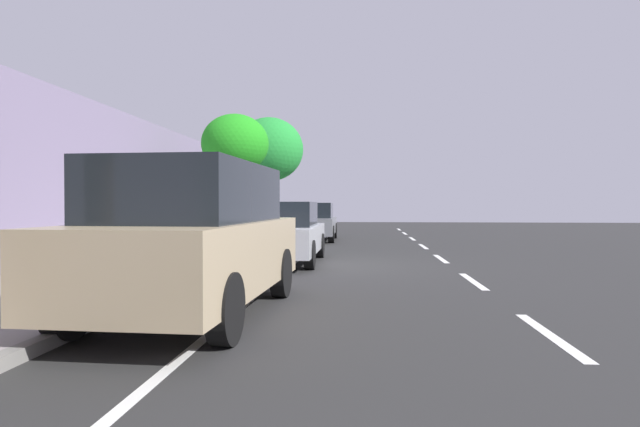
% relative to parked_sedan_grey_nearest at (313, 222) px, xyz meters
% --- Properties ---
extents(ground, '(63.02, 63.02, 0.00)m').
position_rel_parked_sedan_grey_nearest_xyz_m(ground, '(-1.00, 8.80, -0.75)').
color(ground, '#2A2A2A').
extents(sidewalk, '(3.49, 39.39, 0.14)m').
position_rel_parked_sedan_grey_nearest_xyz_m(sidewalk, '(2.98, 8.80, -0.68)').
color(sidewalk, gray).
rests_on(sidewalk, ground).
extents(curb_edge, '(0.16, 39.39, 0.14)m').
position_rel_parked_sedan_grey_nearest_xyz_m(curb_edge, '(1.16, 8.80, -0.68)').
color(curb_edge, gray).
rests_on(curb_edge, ground).
extents(lane_stripe_centre, '(0.14, 40.00, 0.01)m').
position_rel_parked_sedan_grey_nearest_xyz_m(lane_stripe_centre, '(-4.10, 9.11, -0.75)').
color(lane_stripe_centre, white).
rests_on(lane_stripe_centre, ground).
extents(lane_stripe_bike_edge, '(0.12, 39.39, 0.01)m').
position_rel_parked_sedan_grey_nearest_xyz_m(lane_stripe_bike_edge, '(-0.31, 8.80, -0.75)').
color(lane_stripe_bike_edge, white).
rests_on(lane_stripe_bike_edge, ground).
extents(building_facade, '(0.50, 39.39, 4.07)m').
position_rel_parked_sedan_grey_nearest_xyz_m(building_facade, '(4.97, 8.80, 1.28)').
color(building_facade, slate).
rests_on(building_facade, ground).
extents(parked_sedan_grey_nearest, '(1.88, 4.42, 1.52)m').
position_rel_parked_sedan_grey_nearest_xyz_m(parked_sedan_grey_nearest, '(0.00, 0.00, 0.00)').
color(parked_sedan_grey_nearest, slate).
rests_on(parked_sedan_grey_nearest, ground).
extents(parked_sedan_silver_second, '(1.84, 4.40, 1.52)m').
position_rel_parked_sedan_grey_nearest_xyz_m(parked_sedan_silver_second, '(-0.03, 8.28, 0.00)').
color(parked_sedan_silver_second, '#B7BABF').
rests_on(parked_sedan_silver_second, ground).
extents(parked_suv_tan_mid, '(2.13, 4.78, 1.99)m').
position_rel_parked_sedan_grey_nearest_xyz_m(parked_suv_tan_mid, '(0.19, 14.64, 0.27)').
color(parked_suv_tan_mid, tan).
rests_on(parked_suv_tan_mid, ground).
extents(bicycle_at_curb, '(1.69, 0.59, 0.76)m').
position_rel_parked_sedan_grey_nearest_xyz_m(bicycle_at_curb, '(0.69, 4.36, -0.38)').
color(bicycle_at_curb, black).
rests_on(bicycle_at_curb, ground).
extents(cyclist_with_backpack, '(0.44, 0.62, 1.79)m').
position_rel_parked_sedan_grey_nearest_xyz_m(cyclist_with_backpack, '(0.92, 3.91, 0.35)').
color(cyclist_with_backpack, '#C6B284').
rests_on(cyclist_with_backpack, ground).
extents(street_tree_near_cyclist, '(3.16, 3.16, 5.34)m').
position_rel_parked_sedan_grey_nearest_xyz_m(street_tree_near_cyclist, '(2.32, -3.07, 3.21)').
color(street_tree_near_cyclist, '#474A2E').
rests_on(street_tree_near_cyclist, sidewalk).
extents(street_tree_mid_block, '(2.28, 2.28, 4.39)m').
position_rel_parked_sedan_grey_nearest_xyz_m(street_tree_mid_block, '(2.32, 3.55, 2.71)').
color(street_tree_mid_block, '#4F4B20').
rests_on(street_tree_mid_block, sidewalk).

